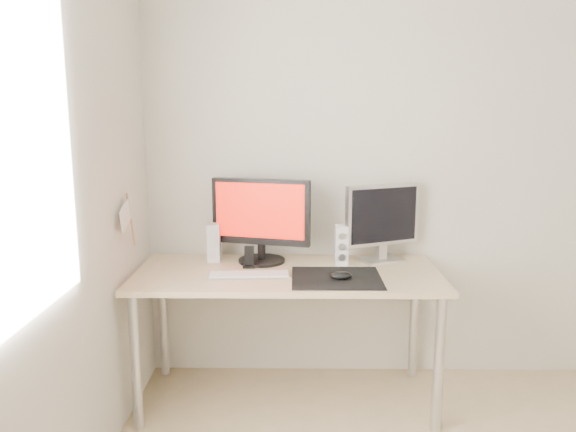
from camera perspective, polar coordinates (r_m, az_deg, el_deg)
name	(u,v)px	position (r m, az deg, el deg)	size (l,w,h in m)	color
wall_back	(451,166)	(3.35, 16.23, 4.92)	(3.50, 3.50, 0.00)	beige
mousepad	(337,278)	(2.85, 4.95, -6.28)	(0.45, 0.40, 0.00)	black
mouse	(341,276)	(2.82, 5.41, -6.05)	(0.11, 0.06, 0.04)	black
desk	(288,285)	(2.99, -0.05, -7.06)	(1.60, 0.70, 0.73)	#D1B587
main_monitor	(261,217)	(3.08, -2.77, -0.15)	(0.54, 0.31, 0.47)	black
second_monitor	(382,219)	(3.15, 9.56, -0.29)	(0.43, 0.24, 0.43)	silver
speaker_left	(214,243)	(3.15, -7.52, -2.69)	(0.07, 0.08, 0.22)	silver
speaker_right	(341,245)	(3.08, 5.45, -2.95)	(0.07, 0.08, 0.22)	white
keyboard	(249,275)	(2.88, -3.97, -5.99)	(0.43, 0.15, 0.02)	#B6B6B8
phone_dock	(249,261)	(3.03, -3.96, -4.57)	(0.07, 0.06, 0.12)	black
pennant	(127,217)	(2.87, -16.03, -0.06)	(0.01, 0.23, 0.29)	#A57F54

